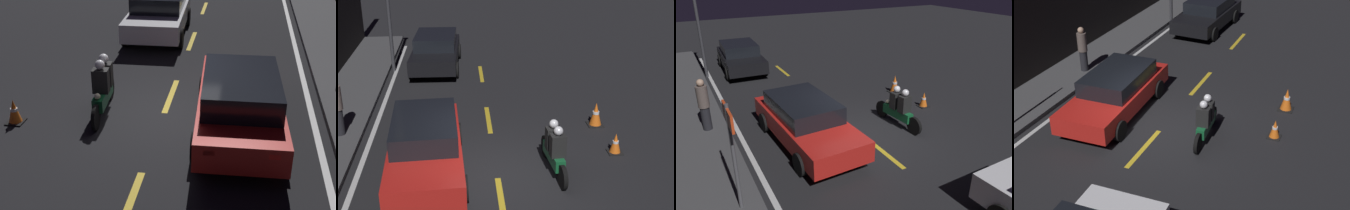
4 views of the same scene
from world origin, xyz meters
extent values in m
plane|color=black|center=(0.00, 0.00, 0.00)|extent=(56.00, 56.00, 0.00)
cube|color=#424244|center=(0.00, 4.62, 0.08)|extent=(28.00, 1.92, 0.16)
cube|color=gold|center=(-1.00, 0.00, 0.00)|extent=(2.00, 0.14, 0.01)
cube|color=gold|center=(3.50, 0.00, 0.00)|extent=(2.00, 0.14, 0.01)
cube|color=gold|center=(8.00, 0.00, 0.00)|extent=(2.00, 0.14, 0.01)
cube|color=silver|center=(0.00, 3.41, 0.00)|extent=(25.20, 0.14, 0.01)
cube|color=red|center=(0.50, 1.72, 0.59)|extent=(4.59, 1.91, 0.56)
cube|color=black|center=(0.73, 1.73, 1.12)|extent=(2.55, 1.65, 0.50)
cube|color=red|center=(2.75, 1.26, 0.73)|extent=(0.07, 0.20, 0.10)
cube|color=red|center=(2.70, 2.37, 0.73)|extent=(0.07, 0.20, 0.10)
cylinder|color=black|center=(-0.86, 0.82, 0.31)|extent=(0.62, 0.21, 0.61)
cylinder|color=black|center=(-0.94, 2.50, 0.31)|extent=(0.62, 0.21, 0.61)
cylinder|color=black|center=(1.94, 0.94, 0.31)|extent=(0.62, 0.21, 0.61)
cylinder|color=black|center=(1.86, 2.62, 0.31)|extent=(0.62, 0.21, 0.61)
cube|color=black|center=(9.00, 1.79, 0.60)|extent=(4.38, 1.95, 0.57)
cube|color=black|center=(9.22, 1.78, 1.13)|extent=(2.44, 1.69, 0.50)
cube|color=red|center=(11.10, 1.13, 0.74)|extent=(0.07, 0.20, 0.10)
cube|color=red|center=(11.15, 2.28, 0.74)|extent=(0.07, 0.20, 0.10)
cylinder|color=black|center=(7.63, 0.98, 0.31)|extent=(0.64, 0.21, 0.63)
cylinder|color=black|center=(7.70, 2.71, 0.31)|extent=(0.64, 0.21, 0.63)
cylinder|color=black|center=(10.30, 0.87, 0.31)|extent=(0.64, 0.21, 0.63)
cylinder|color=black|center=(10.37, 2.60, 0.31)|extent=(0.64, 0.21, 0.63)
cylinder|color=black|center=(1.01, -1.34, 0.29)|extent=(0.58, 0.12, 0.58)
cylinder|color=black|center=(-0.59, -1.47, 0.29)|extent=(0.58, 0.14, 0.58)
cube|color=#14592D|center=(0.21, -1.40, 0.44)|extent=(1.24, 0.33, 0.30)
sphere|color=#F2EABF|center=(0.73, -1.36, 0.67)|extent=(0.14, 0.14, 0.14)
cube|color=black|center=(0.31, -1.40, 0.86)|extent=(0.31, 0.38, 0.55)
sphere|color=silver|center=(0.31, -1.40, 1.25)|extent=(0.22, 0.22, 0.22)
cube|color=black|center=(-0.09, -1.43, 0.86)|extent=(0.31, 0.38, 0.55)
sphere|color=silver|center=(-0.09, -1.43, 1.25)|extent=(0.22, 0.22, 0.22)
cube|color=black|center=(1.00, -3.23, 0.01)|extent=(0.38, 0.38, 0.03)
cone|color=orange|center=(1.00, -3.23, 0.30)|extent=(0.29, 0.29, 0.53)
cylinder|color=white|center=(1.00, -3.23, 0.32)|extent=(0.16, 0.16, 0.06)
cube|color=black|center=(2.78, -3.20, 0.01)|extent=(0.47, 0.47, 0.03)
cone|color=orange|center=(2.78, -3.20, 0.38)|extent=(0.36, 0.36, 0.69)
cylinder|color=white|center=(2.78, -3.20, 0.41)|extent=(0.20, 0.20, 0.08)
cylinder|color=black|center=(2.56, 4.25, 0.54)|extent=(0.28, 0.28, 0.76)
cylinder|color=#594C47|center=(2.56, 4.25, 1.26)|extent=(0.34, 0.34, 0.68)
sphere|color=tan|center=(2.56, 4.25, 1.71)|extent=(0.22, 0.22, 0.22)
cylinder|color=#4C4C51|center=(-1.66, 4.13, 1.36)|extent=(0.08, 0.08, 2.40)
cube|color=red|center=(-1.66, 4.13, 2.31)|extent=(0.90, 0.05, 0.36)
cylinder|color=#333338|center=(8.75, 3.51, 2.75)|extent=(0.14, 0.14, 5.50)
camera|label=1|loc=(9.64, 1.68, 4.97)|focal=50.00mm
camera|label=2|loc=(-9.77, 0.78, 5.95)|focal=50.00mm
camera|label=3|loc=(-7.65, 4.86, 4.92)|focal=35.00mm
camera|label=4|loc=(-10.61, -5.24, 7.38)|focal=50.00mm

